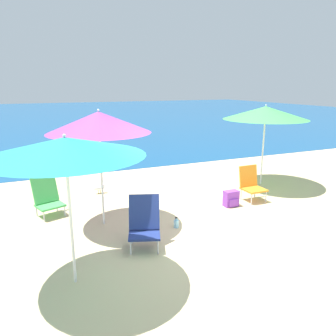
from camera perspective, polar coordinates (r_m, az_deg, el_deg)
name	(u,v)px	position (r m, az deg, el deg)	size (l,w,h in m)	color
ground_plane	(216,237)	(5.66, 8.28, -11.73)	(60.00, 60.00, 0.00)	#D1BA89
sea_water	(61,115)	(29.37, -18.19, 8.78)	(60.00, 40.00, 0.01)	navy
beach_umbrella_green	(266,113)	(8.37, 16.63, 9.18)	(2.05, 2.05, 2.01)	white
beach_umbrella_purple	(99,122)	(5.70, -11.96, 7.80)	(1.78, 1.78, 2.08)	white
beach_umbrella_teal	(65,147)	(3.98, -17.49, 3.52)	(1.88, 1.88, 1.92)	white
beach_chair_orange	(251,183)	(7.41, 14.24, -2.51)	(0.46, 0.49, 0.75)	silver
beach_chair_green	(47,194)	(6.77, -20.37, -4.35)	(0.62, 0.65, 0.85)	silver
beach_chair_navy	(144,222)	(5.17, -4.16, -9.34)	(0.63, 0.65, 0.80)	silver
backpack_purple	(231,199)	(6.97, 10.93, -5.26)	(0.30, 0.21, 0.33)	purple
water_bottle	(176,223)	(5.89, 1.46, -9.63)	(0.09, 0.09, 0.20)	#8CCCEA
seagull	(100,188)	(7.81, -11.83, -3.36)	(0.27, 0.11, 0.23)	gold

